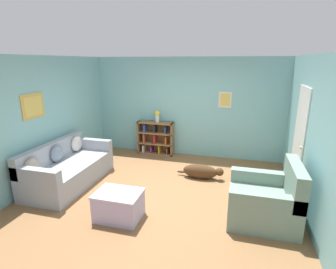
% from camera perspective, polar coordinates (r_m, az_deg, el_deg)
% --- Properties ---
extents(ground_plane, '(14.00, 14.00, 0.00)m').
position_cam_1_polar(ground_plane, '(5.34, -1.17, -12.04)').
color(ground_plane, brown).
extents(wall_back, '(5.60, 0.13, 2.60)m').
position_cam_1_polar(wall_back, '(7.02, 4.06, 5.91)').
color(wall_back, '#7AB7BC').
rests_on(wall_back, ground_plane).
extents(wall_left, '(0.13, 5.00, 2.60)m').
position_cam_1_polar(wall_left, '(6.10, -24.90, 3.02)').
color(wall_left, '#7AB7BC').
rests_on(wall_left, ground_plane).
extents(wall_right, '(0.16, 5.00, 2.60)m').
position_cam_1_polar(wall_right, '(4.85, 29.05, -0.58)').
color(wall_right, '#7AB7BC').
rests_on(wall_right, ground_plane).
extents(couch, '(0.95, 2.00, 0.86)m').
position_cam_1_polar(couch, '(5.88, -21.04, -7.00)').
color(couch, '#9399A3').
rests_on(couch, ground_plane).
extents(bookshelf, '(0.99, 0.29, 0.90)m').
position_cam_1_polar(bookshelf, '(7.23, -2.71, -0.78)').
color(bookshelf, olive).
rests_on(bookshelf, ground_plane).
extents(recliner_chair, '(1.05, 1.04, 0.99)m').
position_cam_1_polar(recliner_chair, '(4.59, 20.73, -13.31)').
color(recliner_chair, gray).
rests_on(recliner_chair, ground_plane).
extents(coffee_table, '(0.74, 0.55, 0.46)m').
position_cam_1_polar(coffee_table, '(4.46, -10.68, -14.77)').
color(coffee_table, '#ADA3CC').
rests_on(coffee_table, ground_plane).
extents(dog, '(1.03, 0.28, 0.32)m').
position_cam_1_polar(dog, '(5.83, 7.28, -7.97)').
color(dog, '#472D19').
rests_on(dog, ground_plane).
extents(vase, '(0.13, 0.13, 0.32)m').
position_cam_1_polar(vase, '(7.04, -2.34, 4.14)').
color(vase, silver).
rests_on(vase, bookshelf).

